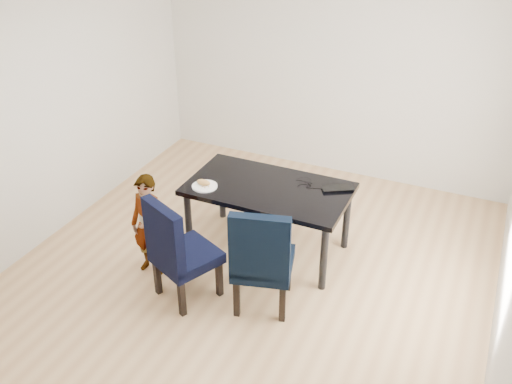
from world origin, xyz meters
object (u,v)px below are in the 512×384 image
at_px(laptop, 337,186).
at_px(child, 149,226).
at_px(dining_table, 268,219).
at_px(chair_right, 263,255).
at_px(plate, 205,186).
at_px(chair_left, 186,248).

bearing_deg(laptop, child, 4.63).
xyz_separation_m(dining_table, child, (-0.90, -0.80, 0.15)).
bearing_deg(child, chair_right, 4.79).
bearing_deg(chair_right, plate, 134.09).
xyz_separation_m(child, plate, (0.32, 0.54, 0.23)).
relative_size(chair_left, plate, 4.14).
bearing_deg(laptop, dining_table, -7.02).
bearing_deg(laptop, chair_right, 41.93).
bearing_deg(dining_table, chair_left, -112.16).
distance_m(chair_right, plate, 1.03).
distance_m(chair_left, child, 0.53).
distance_m(chair_right, child, 1.18).
relative_size(chair_right, plate, 4.24).
relative_size(chair_left, laptop, 3.30).
bearing_deg(child, chair_left, -13.92).
bearing_deg(dining_table, laptop, 23.64).
relative_size(child, laptop, 3.33).
height_order(chair_right, child, chair_right).
relative_size(dining_table, chair_right, 1.49).
bearing_deg(chair_right, laptop, 57.79).
bearing_deg(chair_left, dining_table, 92.54).
bearing_deg(dining_table, plate, -155.69).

